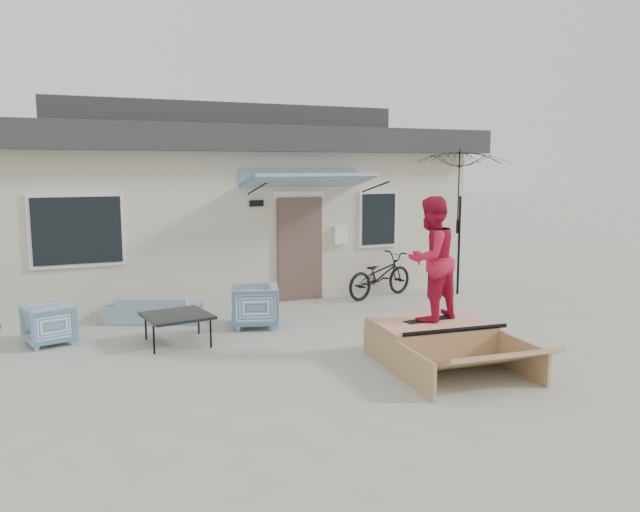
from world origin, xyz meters
name	(u,v)px	position (x,y,z in m)	size (l,w,h in m)	color
ground	(353,370)	(0.00, 0.00, 0.00)	(90.00, 90.00, 0.00)	#A0A393
house	(209,198)	(0.00, 7.99, 1.94)	(10.80, 8.49, 4.10)	beige
loveseat	(155,304)	(-2.02, 3.78, 0.32)	(1.63, 0.48, 0.64)	teal
armchair_left	(49,322)	(-3.73, 2.97, 0.34)	(0.67, 0.63, 0.69)	teal
armchair_right	(255,304)	(-0.51, 2.75, 0.40)	(0.78, 0.73, 0.80)	teal
coffee_table	(177,329)	(-1.91, 2.23, 0.23)	(0.94, 0.94, 0.46)	black
bicycle	(380,270)	(2.63, 4.04, 0.57)	(0.62, 1.77, 1.13)	black
patio_umbrella	(460,213)	(4.32, 3.65, 1.75)	(2.44, 2.33, 2.20)	black
skate_ramp	(430,339)	(1.28, 0.08, 0.26)	(1.58, 2.11, 0.53)	#A17A51
skateboard	(429,319)	(1.28, 0.13, 0.55)	(0.79, 0.20, 0.05)	black
skater	(431,257)	(1.28, 0.13, 1.46)	(0.86, 0.66, 1.76)	#BB1636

